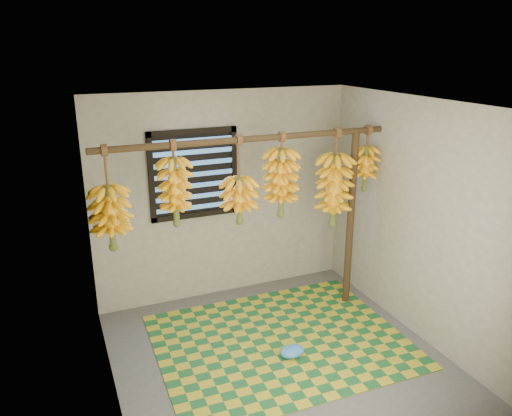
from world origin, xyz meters
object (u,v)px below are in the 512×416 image
banana_bunch_e (334,191)px  banana_bunch_f (365,168)px  woven_mat (280,341)px  banana_bunch_b (175,192)px  support_post (350,221)px  banana_bunch_c (239,200)px  plastic_bag (292,351)px  banana_bunch_d (281,183)px  banana_bunch_a (111,218)px

banana_bunch_e → banana_bunch_f: (0.38, 0.00, 0.21)m
woven_mat → banana_bunch_b: banana_bunch_b is taller
support_post → banana_bunch_e: banana_bunch_e is taller
banana_bunch_c → banana_bunch_e: size_ratio=0.83×
support_post → banana_bunch_c: bearing=180.0°
plastic_bag → banana_bunch_b: banana_bunch_b is taller
plastic_bag → banana_bunch_d: bearing=74.2°
plastic_bag → banana_bunch_a: bearing=153.6°
woven_mat → banana_bunch_a: 2.08m
woven_mat → banana_bunch_c: 1.49m
banana_bunch_c → banana_bunch_d: size_ratio=1.02×
woven_mat → banana_bunch_f: size_ratio=3.41×
plastic_bag → banana_bunch_f: 2.09m
banana_bunch_c → plastic_bag: bearing=-71.6°
banana_bunch_a → support_post: bearing=0.0°
banana_bunch_d → plastic_bag: bearing=-105.8°
banana_bunch_f → banana_bunch_a: bearing=180.0°
banana_bunch_b → banana_bunch_f: bearing=0.0°
plastic_bag → banana_bunch_e: (0.84, 0.73, 1.31)m
banana_bunch_b → banana_bunch_e: (1.72, 0.00, -0.18)m
banana_bunch_b → banana_bunch_d: size_ratio=0.94×
woven_mat → banana_bunch_e: size_ratio=2.29×
plastic_bag → banana_bunch_f: bearing=31.0°
woven_mat → banana_bunch_f: banana_bunch_f is taller
support_post → plastic_bag: 1.60m
woven_mat → banana_bunch_f: (1.21, 0.45, 1.58)m
support_post → banana_bunch_e: (-0.23, 0.00, 0.38)m
support_post → woven_mat: size_ratio=0.82×
banana_bunch_e → support_post: bearing=0.0°
plastic_bag → banana_bunch_f: (1.22, 0.73, 1.52)m
banana_bunch_c → banana_bunch_d: same height
support_post → banana_bunch_b: (-1.95, -0.00, 0.56)m
plastic_bag → banana_bunch_e: 1.72m
banana_bunch_b → banana_bunch_d: bearing=0.0°
banana_bunch_d → banana_bunch_b: bearing=-180.0°
support_post → banana_bunch_c: (-1.32, 0.00, 0.40)m
woven_mat → banana_bunch_c: bearing=119.0°
plastic_bag → banana_bunch_a: banana_bunch_a is taller
support_post → banana_bunch_c: size_ratio=2.25×
banana_bunch_e → banana_bunch_f: 0.44m
banana_bunch_d → banana_bunch_f: 1.01m
support_post → banana_bunch_b: bearing=-180.0°
banana_bunch_a → banana_bunch_f: bearing=0.0°
banana_bunch_a → plastic_bag: bearing=-26.4°
woven_mat → banana_bunch_c: banana_bunch_c is taller
banana_bunch_a → banana_bunch_d: size_ratio=1.11×
banana_bunch_d → banana_bunch_f: bearing=-0.0°
support_post → banana_bunch_e: size_ratio=1.87×
banana_bunch_c → banana_bunch_d: 0.47m
woven_mat → banana_bunch_e: (0.83, 0.45, 1.37)m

